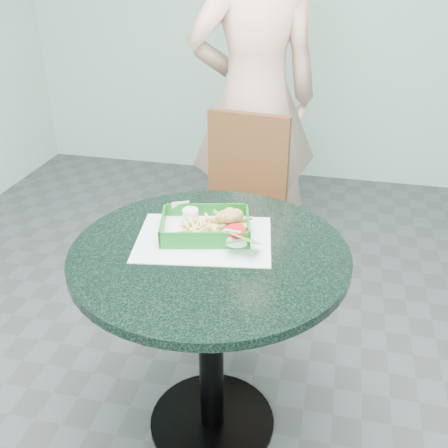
% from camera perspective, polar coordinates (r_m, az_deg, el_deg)
% --- Properties ---
extents(floor, '(4.00, 5.00, 0.02)m').
position_cam_1_polar(floor, '(2.13, -1.29, -20.75)').
color(floor, '#303335').
rests_on(floor, ground).
extents(cafe_table, '(0.88, 0.88, 0.75)m').
position_cam_1_polar(cafe_table, '(1.74, -1.50, -8.11)').
color(cafe_table, black).
rests_on(cafe_table, floor).
extents(dining_chair, '(0.39, 0.39, 0.93)m').
position_cam_1_polar(dining_chair, '(2.48, 2.13, 2.53)').
color(dining_chair, black).
rests_on(dining_chair, floor).
extents(diner_person, '(0.96, 0.80, 2.23)m').
position_cam_1_polar(diner_person, '(2.64, 3.46, 17.45)').
color(diner_person, '#E0AD96').
rests_on(diner_person, floor).
extents(placemat, '(0.47, 0.38, 0.00)m').
position_cam_1_polar(placemat, '(1.69, -2.19, -2.21)').
color(placemat, silver).
rests_on(placemat, cafe_table).
extents(food_basket, '(0.28, 0.21, 0.06)m').
position_cam_1_polar(food_basket, '(1.72, -2.04, -1.13)').
color(food_basket, '#106C1A').
rests_on(food_basket, placemat).
extents(crab_sandwich, '(0.13, 0.13, 0.07)m').
position_cam_1_polar(crab_sandwich, '(1.69, 0.47, -0.40)').
color(crab_sandwich, '#F3D455').
rests_on(crab_sandwich, food_basket).
extents(fries_pile, '(0.11, 0.12, 0.04)m').
position_cam_1_polar(fries_pile, '(1.71, -3.04, -0.67)').
color(fries_pile, '#E1CD73').
rests_on(fries_pile, food_basket).
extents(sauce_ramekin, '(0.05, 0.05, 0.03)m').
position_cam_1_polar(sauce_ramekin, '(1.76, -3.18, 0.78)').
color(sauce_ramekin, white).
rests_on(sauce_ramekin, food_basket).
extents(garnish_cup, '(0.11, 0.11, 0.04)m').
position_cam_1_polar(garnish_cup, '(1.61, 0.82, -2.37)').
color(garnish_cup, white).
rests_on(garnish_cup, food_basket).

